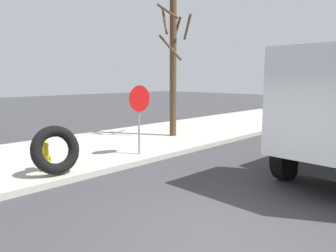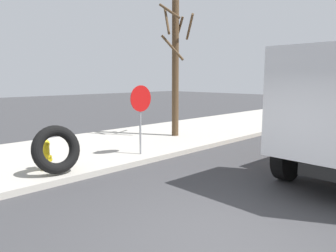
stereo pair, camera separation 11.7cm
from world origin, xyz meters
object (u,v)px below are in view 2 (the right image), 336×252
(fire_hydrant, at_px, (46,154))
(loose_tire, at_px, (56,149))
(stop_sign, at_px, (141,107))
(bare_tree, at_px, (175,65))

(fire_hydrant, height_order, loose_tire, loose_tire)
(loose_tire, relative_size, stop_sign, 0.56)
(stop_sign, bearing_deg, fire_hydrant, 171.77)
(fire_hydrant, bearing_deg, bare_tree, 10.47)
(fire_hydrant, xyz_separation_m, bare_tree, (5.69, 1.05, 2.32))
(fire_hydrant, bearing_deg, loose_tire, -87.00)
(fire_hydrant, relative_size, stop_sign, 0.37)
(loose_tire, distance_m, bare_tree, 6.25)
(loose_tire, height_order, stop_sign, stop_sign)
(loose_tire, bearing_deg, stop_sign, 2.61)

